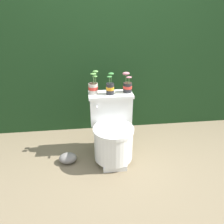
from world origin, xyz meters
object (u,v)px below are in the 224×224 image
garden_stone (68,158)px  potted_plant_midleft (110,87)px  potted_plant_middle (127,85)px  potted_plant_left (93,87)px  toilet (112,132)px

garden_stone → potted_plant_midleft: bearing=20.6°
potted_plant_middle → potted_plant_left: bearing=180.0°
potted_plant_midleft → potted_plant_middle: potted_plant_midleft is taller
potted_plant_midleft → garden_stone: (-0.48, -0.18, -0.72)m
toilet → potted_plant_middle: (0.18, 0.18, 0.45)m
potted_plant_middle → garden_stone: potted_plant_middle is taller
toilet → potted_plant_left: 0.52m
potted_plant_left → garden_stone: (-0.31, -0.22, -0.72)m
potted_plant_left → potted_plant_middle: bearing=-0.0°
toilet → potted_plant_midleft: potted_plant_midleft is taller
toilet → potted_plant_middle: 0.52m
potted_plant_left → potted_plant_midleft: (0.17, -0.04, -0.00)m
potted_plant_left → potted_plant_midleft: size_ratio=1.08×
potted_plant_midleft → potted_plant_middle: 0.19m
potted_plant_midleft → garden_stone: potted_plant_midleft is taller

